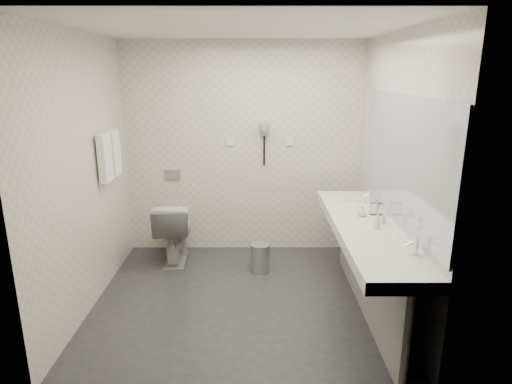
{
  "coord_description": "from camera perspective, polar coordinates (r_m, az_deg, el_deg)",
  "views": [
    {
      "loc": [
        0.14,
        -3.85,
        2.17
      ],
      "look_at": [
        0.15,
        0.15,
        1.05
      ],
      "focal_mm": 30.73,
      "sensor_mm": 36.0,
      "label": 1
    }
  ],
  "objects": [
    {
      "name": "floor",
      "position": [
        4.42,
        -2.0,
        -13.78
      ],
      "size": [
        2.8,
        2.8,
        0.0
      ],
      "primitive_type": "plane",
      "color": "#26272B",
      "rests_on": "ground"
    },
    {
      "name": "ceiling",
      "position": [
        3.86,
        -2.37,
        20.55
      ],
      "size": [
        2.8,
        2.8,
        0.0
      ],
      "primitive_type": "plane",
      "rotation": [
        3.14,
        0.0,
        0.0
      ],
      "color": "silver",
      "rests_on": "wall_back"
    },
    {
      "name": "wall_back",
      "position": [
        5.23,
        -1.69,
        5.51
      ],
      "size": [
        2.8,
        0.0,
        2.8
      ],
      "primitive_type": "plane",
      "rotation": [
        1.57,
        0.0,
        0.0
      ],
      "color": "beige",
      "rests_on": "floor"
    },
    {
      "name": "wall_front",
      "position": [
        2.71,
        -3.08,
        -4.19
      ],
      "size": [
        2.8,
        0.0,
        2.8
      ],
      "primitive_type": "plane",
      "rotation": [
        -1.57,
        0.0,
        0.0
      ],
      "color": "beige",
      "rests_on": "floor"
    },
    {
      "name": "wall_left",
      "position": [
        4.24,
        -21.44,
        2.04
      ],
      "size": [
        0.0,
        2.6,
        2.6
      ],
      "primitive_type": "plane",
      "rotation": [
        1.57,
        0.0,
        1.57
      ],
      "color": "beige",
      "rests_on": "floor"
    },
    {
      "name": "wall_right",
      "position": [
        4.15,
        17.55,
        2.12
      ],
      "size": [
        0.0,
        2.6,
        2.6
      ],
      "primitive_type": "plane",
      "rotation": [
        1.57,
        0.0,
        -1.57
      ],
      "color": "beige",
      "rests_on": "floor"
    },
    {
      "name": "vanity_counter",
      "position": [
        4.02,
        14.11,
        -4.77
      ],
      "size": [
        0.55,
        2.2,
        0.1
      ],
      "primitive_type": "cube",
      "color": "silver",
      "rests_on": "floor"
    },
    {
      "name": "vanity_panel",
      "position": [
        4.19,
        14.06,
        -10.23
      ],
      "size": [
        0.03,
        2.15,
        0.75
      ],
      "primitive_type": "cube",
      "color": "gray",
      "rests_on": "floor"
    },
    {
      "name": "vanity_post_near",
      "position": [
        3.33,
        19.05,
        -17.9
      ],
      "size": [
        0.06,
        0.06,
        0.75
      ],
      "primitive_type": "cylinder",
      "color": "silver",
      "rests_on": "floor"
    },
    {
      "name": "vanity_post_far",
      "position": [
        5.12,
        11.62,
        -5.19
      ],
      "size": [
        0.06,
        0.06,
        0.75
      ],
      "primitive_type": "cylinder",
      "color": "silver",
      "rests_on": "floor"
    },
    {
      "name": "mirror",
      "position": [
        3.92,
        18.43,
        4.27
      ],
      "size": [
        0.02,
        2.2,
        1.05
      ],
      "primitive_type": "cube",
      "color": "#B2BCC6",
      "rests_on": "wall_right"
    },
    {
      "name": "basin_near",
      "position": [
        3.42,
        16.77,
        -7.98
      ],
      "size": [
        0.4,
        0.31,
        0.05
      ],
      "primitive_type": "ellipsoid",
      "color": "white",
      "rests_on": "vanity_counter"
    },
    {
      "name": "basin_far",
      "position": [
        4.61,
        12.21,
        -1.56
      ],
      "size": [
        0.4,
        0.31,
        0.05
      ],
      "primitive_type": "ellipsoid",
      "color": "white",
      "rests_on": "vanity_counter"
    },
    {
      "name": "faucet_near",
      "position": [
        3.45,
        20.0,
        -6.46
      ],
      "size": [
        0.04,
        0.04,
        0.15
      ],
      "primitive_type": "cylinder",
      "color": "silver",
      "rests_on": "vanity_counter"
    },
    {
      "name": "faucet_far",
      "position": [
        4.63,
        14.64,
        -0.48
      ],
      "size": [
        0.04,
        0.04,
        0.15
      ],
      "primitive_type": "cylinder",
      "color": "silver",
      "rests_on": "vanity_counter"
    },
    {
      "name": "soap_bottle_a",
      "position": [
        4.05,
        16.16,
        -3.34
      ],
      "size": [
        0.05,
        0.05,
        0.09
      ],
      "primitive_type": "imported",
      "rotation": [
        0.0,
        0.0,
        0.39
      ],
      "color": "silver",
      "rests_on": "vanity_counter"
    },
    {
      "name": "soap_bottle_b",
      "position": [
        4.19,
        13.64,
        -2.41
      ],
      "size": [
        0.09,
        0.09,
        0.1
      ],
      "primitive_type": "imported",
      "rotation": [
        0.0,
        0.0,
        -0.16
      ],
      "color": "silver",
      "rests_on": "vanity_counter"
    },
    {
      "name": "soap_bottle_c",
      "position": [
        3.89,
        15.55,
        -3.73
      ],
      "size": [
        0.06,
        0.06,
        0.13
      ],
      "primitive_type": "imported",
      "rotation": [
        0.0,
        0.0,
        -0.31
      ],
      "color": "silver",
      "rests_on": "vanity_counter"
    },
    {
      "name": "glass_left",
      "position": [
        4.28,
        15.85,
        -2.14
      ],
      "size": [
        0.08,
        0.08,
        0.11
      ],
      "primitive_type": "cylinder",
      "rotation": [
        0.0,
        0.0,
        -0.37
      ],
      "color": "silver",
      "rests_on": "vanity_counter"
    },
    {
      "name": "glass_right",
      "position": [
        4.26,
        15.0,
        -2.12
      ],
      "size": [
        0.07,
        0.07,
        0.11
      ],
      "primitive_type": "cylinder",
      "rotation": [
        0.0,
        0.0,
        0.18
      ],
      "color": "silver",
      "rests_on": "vanity_counter"
    },
    {
      "name": "toilet",
      "position": [
        5.2,
        -10.61,
        -4.97
      ],
      "size": [
        0.44,
        0.73,
        0.73
      ],
      "primitive_type": "imported",
      "rotation": [
        0.0,
        0.0,
        3.18
      ],
      "color": "white",
      "rests_on": "floor"
    },
    {
      "name": "flush_plate",
      "position": [
        5.36,
        -10.79,
        2.23
      ],
      "size": [
        0.18,
        0.02,
        0.12
      ],
      "primitive_type": "cube",
      "color": "#B2B5BA",
      "rests_on": "wall_back"
    },
    {
      "name": "pedal_bin",
      "position": [
        4.91,
        0.56,
        -8.61
      ],
      "size": [
        0.28,
        0.28,
        0.3
      ],
      "primitive_type": "cylinder",
      "rotation": [
        0.0,
        0.0,
        0.34
      ],
      "color": "#B2B5BA",
      "rests_on": "floor"
    },
    {
      "name": "bin_lid",
      "position": [
        4.85,
        0.57,
        -6.88
      ],
      "size": [
        0.22,
        0.22,
        0.02
      ],
      "primitive_type": "cylinder",
      "color": "#B2B5BA",
      "rests_on": "pedal_bin"
    },
    {
      "name": "towel_rail",
      "position": [
        4.68,
        -18.86,
        7.21
      ],
      "size": [
        0.02,
        0.62,
        0.02
      ],
      "primitive_type": "cylinder",
      "rotation": [
        1.57,
        0.0,
        0.0
      ],
      "color": "silver",
      "rests_on": "wall_left"
    },
    {
      "name": "towel_near",
      "position": [
        4.58,
        -19.04,
        4.23
      ],
      "size": [
        0.07,
        0.24,
        0.48
      ],
      "primitive_type": "cube",
      "color": "white",
      "rests_on": "towel_rail"
    },
    {
      "name": "towel_far",
      "position": [
        4.84,
        -18.01,
        4.9
      ],
      "size": [
        0.07,
        0.24,
        0.48
      ],
      "primitive_type": "cube",
      "color": "white",
      "rests_on": "towel_rail"
    },
    {
      "name": "dryer_cradle",
      "position": [
        5.16,
        1.08,
        8.19
      ],
      "size": [
        0.1,
        0.04,
        0.14
      ],
      "primitive_type": "cube",
      "color": "gray",
      "rests_on": "wall_back"
    },
    {
      "name": "dryer_barrel",
      "position": [
        5.09,
        1.1,
        8.42
      ],
      "size": [
        0.08,
        0.14,
        0.08
      ],
      "primitive_type": "cylinder",
      "rotation": [
        1.57,
        0.0,
        0.0
      ],
      "color": "gray",
      "rests_on": "dryer_cradle"
    },
    {
      "name": "dryer_cord",
      "position": [
        5.18,
        1.07,
        5.43
      ],
      "size": [
        0.02,
        0.02,
        0.35
      ],
      "primitive_type": "cylinder",
      "color": "black",
      "rests_on": "dryer_cradle"
    },
    {
      "name": "switch_plate_a",
      "position": [
        5.21,
        -3.37,
        6.56
      ],
      "size": [
        0.09,
        0.02,
        0.09
      ],
      "primitive_type": "cube",
      "color": "white",
      "rests_on": "wall_back"
    },
    {
      "name": "switch_plate_b",
      "position": [
        5.22,
        4.38,
        6.56
      ],
      "size": [
        0.09,
        0.02,
        0.09
      ],
      "primitive_type": "cube",
      "color": "white",
      "rests_on": "wall_back"
    }
  ]
}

